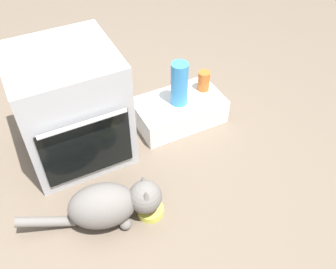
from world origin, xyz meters
The scene contains 7 objects.
ground centered at (0.00, 0.00, 0.00)m, with size 8.00×8.00×0.00m, color #6B5B4C.
oven centered at (-0.07, 0.44, 0.35)m, with size 0.59×0.61×0.69m.
pantry_cabinet centered at (0.63, 0.39, 0.09)m, with size 0.59×0.34×0.17m, color white.
food_bowl centered at (0.13, -0.21, 0.03)m, with size 0.14×0.14×0.08m.
cat centered at (-0.06, -0.16, 0.13)m, with size 0.74×0.32×0.26m.
water_bottle centered at (0.62, 0.37, 0.32)m, with size 0.11×0.11×0.30m, color #388CD1.
sauce_jar centered at (0.83, 0.42, 0.24)m, with size 0.08×0.08×0.14m, color #D16023.
Camera 1 is at (-0.31, -1.29, 1.73)m, focal length 39.74 mm.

